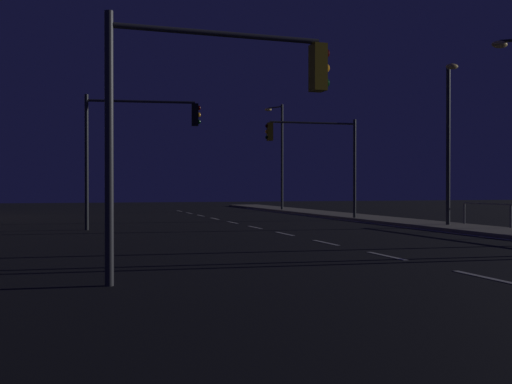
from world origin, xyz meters
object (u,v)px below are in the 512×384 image
at_px(traffic_light_near_left, 316,147).
at_px(traffic_light_near_right, 215,95).
at_px(traffic_light_far_right, 136,134).
at_px(street_lamp_corner, 449,129).
at_px(street_lamp_across_street, 280,147).

bearing_deg(traffic_light_near_left, traffic_light_near_right, -117.42).
distance_m(traffic_light_far_right, street_lamp_corner, 13.62).
height_order(traffic_light_near_right, traffic_light_near_left, traffic_light_near_left).
height_order(traffic_light_near_right, street_lamp_across_street, street_lamp_across_street).
bearing_deg(street_lamp_across_street, traffic_light_near_right, -110.99).
relative_size(street_lamp_corner, street_lamp_across_street, 0.89).
distance_m(traffic_light_near_right, street_lamp_corner, 17.87).
height_order(traffic_light_near_left, traffic_light_far_right, traffic_light_far_right).
relative_size(traffic_light_near_left, traffic_light_far_right, 0.94).
xyz_separation_m(traffic_light_near_left, street_lamp_corner, (3.29, -7.32, 0.36)).
xyz_separation_m(street_lamp_corner, street_lamp_across_street, (-0.82, 20.54, 0.49)).
relative_size(traffic_light_near_right, street_lamp_corner, 0.71).
relative_size(traffic_light_near_left, street_lamp_across_street, 0.68).
xyz_separation_m(traffic_light_far_right, street_lamp_across_street, (12.45, 17.48, 0.77)).
xyz_separation_m(traffic_light_far_right, street_lamp_corner, (13.27, -3.06, 0.29)).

